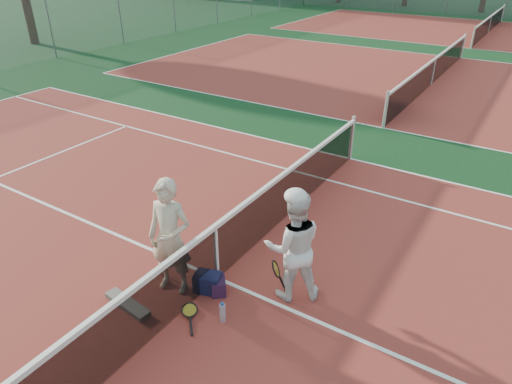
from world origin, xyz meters
TOP-DOWN VIEW (x-y plane):
  - ground at (0.00, 0.00)m, footprint 130.00×130.00m
  - court_main at (0.00, 0.00)m, footprint 23.77×10.97m
  - court_far_a at (0.00, 13.50)m, footprint 23.77×10.97m
  - court_far_b at (0.00, 27.00)m, footprint 23.77×10.97m
  - net_main at (0.00, 0.00)m, footprint 0.10×10.98m
  - net_far_a at (0.00, 13.50)m, footprint 0.10×10.98m
  - net_far_b at (0.00, 27.00)m, footprint 0.10×10.98m
  - fence_left at (-16.00, 6.75)m, footprint 0.06×54.50m
  - player_a at (-0.43, -0.51)m, footprint 0.76×0.59m
  - player_b at (1.16, 0.32)m, footprint 1.08×1.04m
  - racket_red at (-0.71, -0.37)m, footprint 0.33×0.32m
  - racket_black_held at (0.94, 0.22)m, footprint 0.34×0.35m
  - racket_spare at (0.12, -0.83)m, footprint 0.61×0.62m
  - sports_bag_navy at (0.05, -0.30)m, footprint 0.46×0.37m
  - sports_bag_purple at (0.21, -0.25)m, footprint 0.36×0.37m
  - net_cover_canvas at (-0.73, -1.23)m, footprint 0.86×0.29m
  - water_bottle at (0.62, -0.71)m, footprint 0.09×0.09m

SIDE VIEW (x-z plane):
  - ground at x=0.00m, z-range 0.00..0.00m
  - court_main at x=0.00m, z-range 0.00..0.01m
  - court_far_a at x=0.00m, z-range 0.00..0.01m
  - court_far_b at x=0.00m, z-range 0.00..0.01m
  - racket_spare at x=0.12m, z-range 0.00..0.08m
  - net_cover_canvas at x=-0.73m, z-range 0.00..0.09m
  - sports_bag_purple at x=0.21m, z-range 0.00..0.25m
  - water_bottle at x=0.62m, z-range 0.00..0.30m
  - sports_bag_navy at x=0.05m, z-range 0.00..0.31m
  - racket_red at x=-0.71m, z-range 0.00..0.56m
  - racket_black_held at x=0.94m, z-range 0.00..0.57m
  - net_main at x=0.00m, z-range 0.00..1.02m
  - net_far_a at x=0.00m, z-range 0.00..1.02m
  - net_far_b at x=0.00m, z-range 0.00..1.02m
  - player_b at x=1.16m, z-range 0.00..1.75m
  - player_a at x=-0.43m, z-range 0.00..1.86m
  - fence_left at x=-16.00m, z-range 0.00..3.00m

